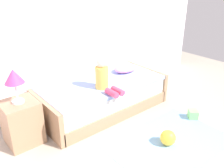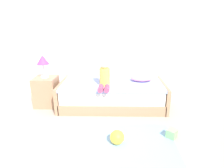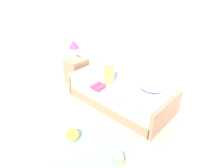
% 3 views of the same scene
% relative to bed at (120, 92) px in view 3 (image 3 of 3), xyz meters
% --- Properties ---
extents(ground_plane, '(9.20, 9.20, 0.00)m').
position_rel_bed_xyz_m(ground_plane, '(-0.68, -2.00, -0.25)').
color(ground_plane, '#9E9384').
extents(wall_rear, '(7.20, 0.10, 2.90)m').
position_rel_bed_xyz_m(wall_rear, '(-0.68, 0.60, 1.20)').
color(wall_rear, white).
rests_on(wall_rear, ground).
extents(bed, '(2.11, 1.00, 0.50)m').
position_rel_bed_xyz_m(bed, '(0.00, 0.00, 0.00)').
color(bed, '#997556').
rests_on(bed, ground).
extents(nightstand, '(0.44, 0.44, 0.60)m').
position_rel_bed_xyz_m(nightstand, '(-1.35, -0.02, 0.05)').
color(nightstand, '#997556').
rests_on(nightstand, ground).
extents(table_lamp, '(0.24, 0.24, 0.45)m').
position_rel_bed_xyz_m(table_lamp, '(-1.35, -0.02, 0.69)').
color(table_lamp, silver).
rests_on(table_lamp, nightstand).
extents(child_figure, '(0.20, 0.51, 0.50)m').
position_rel_bed_xyz_m(child_figure, '(-0.14, -0.23, 0.46)').
color(child_figure, gold).
rests_on(child_figure, bed).
extents(pillow, '(0.44, 0.30, 0.13)m').
position_rel_bed_xyz_m(pillow, '(0.60, 0.10, 0.32)').
color(pillow, '#EA8CC6').
rests_on(pillow, bed).
extents(toy_ball, '(0.21, 0.21, 0.21)m').
position_rel_bed_xyz_m(toy_ball, '(0.10, -1.30, -0.14)').
color(toy_ball, yellow).
rests_on(toy_ball, ground).
extents(area_rug, '(1.60, 1.10, 0.01)m').
position_rel_bed_xyz_m(area_rug, '(0.14, -1.30, -0.24)').
color(area_rug, '#7AA8CC').
rests_on(area_rug, ground).
extents(toy_block, '(0.19, 0.19, 0.13)m').
position_rel_bed_xyz_m(toy_block, '(0.92, -1.14, -0.18)').
color(toy_block, '#7FD872').
rests_on(toy_block, ground).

